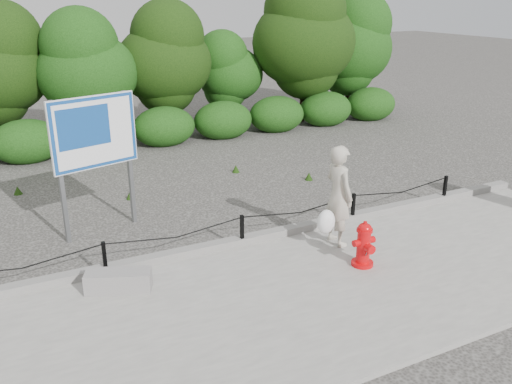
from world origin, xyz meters
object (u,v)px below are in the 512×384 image
object	(u,v)px
pedestrian	(338,197)
fire_hydrant	(364,245)
concrete_block	(119,281)
advertising_sign	(94,139)

from	to	relation	value
pedestrian	fire_hydrant	bearing A→B (deg)	173.35
concrete_block	advertising_sign	xyz separation A→B (m)	(0.28, 2.50, 1.68)
fire_hydrant	pedestrian	size ratio (longest dim) A/B	0.43
pedestrian	concrete_block	world-z (taller)	pedestrian
advertising_sign	pedestrian	bearing A→B (deg)	-50.75
fire_hydrant	concrete_block	distance (m)	4.08
fire_hydrant	concrete_block	world-z (taller)	fire_hydrant
fire_hydrant	concrete_block	xyz separation A→B (m)	(-3.94, 1.05, -0.23)
concrete_block	advertising_sign	size ratio (longest dim) A/B	0.37
concrete_block	advertising_sign	distance (m)	3.02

